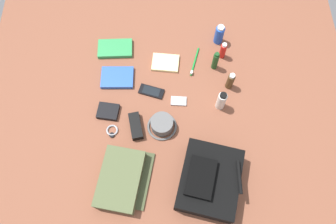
% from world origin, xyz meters
% --- Properties ---
extents(ground_plane, '(2.64, 2.02, 0.02)m').
position_xyz_m(ground_plane, '(0.00, 0.00, -0.01)').
color(ground_plane, brown).
rests_on(ground_plane, ground).
extents(backpack, '(0.38, 0.34, 0.15)m').
position_xyz_m(backpack, '(0.36, 0.19, 0.06)').
color(backpack, black).
rests_on(backpack, ground_plane).
extents(toiletry_pouch, '(0.33, 0.29, 0.07)m').
position_xyz_m(toiletry_pouch, '(0.34, -0.23, 0.04)').
color(toiletry_pouch, '#56603D').
rests_on(toiletry_pouch, ground_plane).
extents(bucket_hat, '(0.16, 0.16, 0.07)m').
position_xyz_m(bucket_hat, '(0.07, -0.03, 0.03)').
color(bucket_hat, slate).
rests_on(bucket_hat, ground_plane).
extents(deodorant_spray, '(0.05, 0.05, 0.13)m').
position_xyz_m(deodorant_spray, '(-0.46, 0.30, 0.06)').
color(deodorant_spray, blue).
rests_on(deodorant_spray, ground_plane).
extents(sunscreen_spray, '(0.03, 0.03, 0.12)m').
position_xyz_m(sunscreen_spray, '(-0.36, 0.31, 0.06)').
color(sunscreen_spray, red).
rests_on(sunscreen_spray, ground_plane).
extents(shampoo_bottle, '(0.03, 0.03, 0.14)m').
position_xyz_m(shampoo_bottle, '(-0.29, 0.26, 0.06)').
color(shampoo_bottle, '#19471E').
rests_on(shampoo_bottle, ground_plane).
extents(cologne_bottle, '(0.04, 0.04, 0.12)m').
position_xyz_m(cologne_bottle, '(-0.17, 0.34, 0.06)').
color(cologne_bottle, '#473319').
rests_on(cologne_bottle, ground_plane).
extents(toothpaste_tube, '(0.05, 0.05, 0.14)m').
position_xyz_m(toothpaste_tube, '(-0.05, 0.28, 0.07)').
color(toothpaste_tube, white).
rests_on(toothpaste_tube, ground_plane).
extents(paperback_novel, '(0.12, 0.20, 0.02)m').
position_xyz_m(paperback_novel, '(-0.41, -0.30, 0.01)').
color(paperback_novel, '#2D934C').
rests_on(paperback_novel, ground_plane).
extents(travel_guidebook, '(0.13, 0.18, 0.02)m').
position_xyz_m(travel_guidebook, '(-0.22, -0.28, 0.01)').
color(travel_guidebook, blue).
rests_on(travel_guidebook, ground_plane).
extents(cell_phone, '(0.10, 0.15, 0.01)m').
position_xyz_m(cell_phone, '(-0.14, -0.09, 0.01)').
color(cell_phone, black).
rests_on(cell_phone, ground_plane).
extents(media_player, '(0.06, 0.09, 0.01)m').
position_xyz_m(media_player, '(-0.08, 0.06, 0.01)').
color(media_player, '#B7B7BC').
rests_on(media_player, ground_plane).
extents(wristwatch, '(0.07, 0.06, 0.01)m').
position_xyz_m(wristwatch, '(0.09, -0.29, 0.01)').
color(wristwatch, '#99999E').
rests_on(wristwatch, ground_plane).
extents(toothbrush, '(0.18, 0.06, 0.02)m').
position_xyz_m(toothbrush, '(-0.31, 0.15, 0.01)').
color(toothbrush, '#198C33').
rests_on(toothbrush, ground_plane).
extents(wallet, '(0.11, 0.12, 0.02)m').
position_xyz_m(wallet, '(-0.02, -0.32, 0.01)').
color(wallet, black).
rests_on(wallet, ground_plane).
extents(notepad, '(0.13, 0.16, 0.02)m').
position_xyz_m(notepad, '(-0.32, -0.01, 0.01)').
color(notepad, beige).
rests_on(notepad, ground_plane).
extents(sunglasses_case, '(0.15, 0.08, 0.04)m').
position_xyz_m(sunglasses_case, '(0.07, -0.17, 0.02)').
color(sunglasses_case, black).
rests_on(sunglasses_case, ground_plane).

